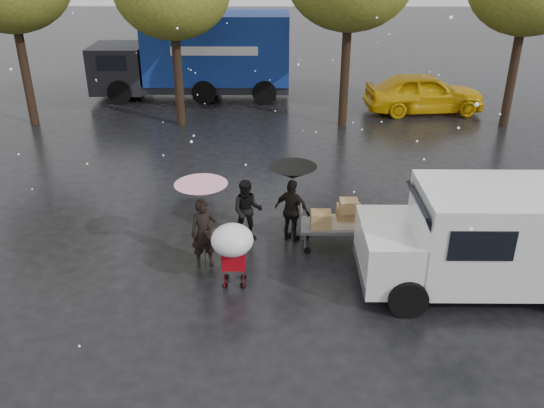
{
  "coord_description": "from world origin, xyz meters",
  "views": [
    {
      "loc": [
        0.06,
        -10.62,
        6.72
      ],
      "look_at": [
        -0.04,
        1.0,
        1.08
      ],
      "focal_mm": 38.0,
      "sensor_mm": 36.0,
      "label": 1
    }
  ],
  "objects_px": {
    "blue_truck": "(198,56)",
    "person_black": "(292,211)",
    "yellow_taxi": "(424,92)",
    "vendor_cart": "(337,219)",
    "white_van": "(494,238)",
    "person_pink": "(204,233)",
    "shopping_cart": "(233,243)"
  },
  "relations": [
    {
      "from": "person_black",
      "to": "shopping_cart",
      "type": "distance_m",
      "value": 2.39
    },
    {
      "from": "person_black",
      "to": "white_van",
      "type": "distance_m",
      "value": 4.41
    },
    {
      "from": "shopping_cart",
      "to": "blue_truck",
      "type": "xyz_separation_m",
      "value": [
        -2.48,
        14.66,
        0.69
      ]
    },
    {
      "from": "white_van",
      "to": "person_black",
      "type": "bearing_deg",
      "value": 153.79
    },
    {
      "from": "white_van",
      "to": "yellow_taxi",
      "type": "bearing_deg",
      "value": 83.04
    },
    {
      "from": "person_black",
      "to": "white_van",
      "type": "bearing_deg",
      "value": -175.7
    },
    {
      "from": "person_black",
      "to": "white_van",
      "type": "xyz_separation_m",
      "value": [
        3.94,
        -1.94,
        0.39
      ]
    },
    {
      "from": "blue_truck",
      "to": "person_black",
      "type": "bearing_deg",
      "value": -73.65
    },
    {
      "from": "vendor_cart",
      "to": "yellow_taxi",
      "type": "relative_size",
      "value": 0.33
    },
    {
      "from": "person_pink",
      "to": "blue_truck",
      "type": "relative_size",
      "value": 0.19
    },
    {
      "from": "person_pink",
      "to": "blue_truck",
      "type": "xyz_separation_m",
      "value": [
        -1.79,
        13.76,
        0.98
      ]
    },
    {
      "from": "person_pink",
      "to": "white_van",
      "type": "distance_m",
      "value": 5.92
    },
    {
      "from": "shopping_cart",
      "to": "person_pink",
      "type": "bearing_deg",
      "value": 127.21
    },
    {
      "from": "vendor_cart",
      "to": "white_van",
      "type": "relative_size",
      "value": 0.31
    },
    {
      "from": "vendor_cart",
      "to": "shopping_cart",
      "type": "relative_size",
      "value": 1.04
    },
    {
      "from": "person_black",
      "to": "white_van",
      "type": "relative_size",
      "value": 0.31
    },
    {
      "from": "blue_truck",
      "to": "yellow_taxi",
      "type": "relative_size",
      "value": 1.79
    },
    {
      "from": "person_black",
      "to": "yellow_taxi",
      "type": "relative_size",
      "value": 0.33
    },
    {
      "from": "white_van",
      "to": "blue_truck",
      "type": "relative_size",
      "value": 0.59
    },
    {
      "from": "white_van",
      "to": "shopping_cart",
      "type": "bearing_deg",
      "value": -179.05
    },
    {
      "from": "person_pink",
      "to": "yellow_taxi",
      "type": "distance_m",
      "value": 13.71
    },
    {
      "from": "person_black",
      "to": "yellow_taxi",
      "type": "xyz_separation_m",
      "value": [
        5.45,
        10.44,
        0.02
      ]
    },
    {
      "from": "person_pink",
      "to": "white_van",
      "type": "xyz_separation_m",
      "value": [
        5.85,
        -0.82,
        0.38
      ]
    },
    {
      "from": "yellow_taxi",
      "to": "blue_truck",
      "type": "bearing_deg",
      "value": 71.14
    },
    {
      "from": "person_pink",
      "to": "shopping_cart",
      "type": "distance_m",
      "value": 1.17
    },
    {
      "from": "person_pink",
      "to": "vendor_cart",
      "type": "distance_m",
      "value": 3.04
    },
    {
      "from": "blue_truck",
      "to": "yellow_taxi",
      "type": "distance_m",
      "value": 9.47
    },
    {
      "from": "vendor_cart",
      "to": "yellow_taxi",
      "type": "distance_m",
      "value": 11.64
    },
    {
      "from": "person_pink",
      "to": "person_black",
      "type": "distance_m",
      "value": 2.22
    },
    {
      "from": "white_van",
      "to": "blue_truck",
      "type": "distance_m",
      "value": 16.47
    },
    {
      "from": "person_pink",
      "to": "vendor_cart",
      "type": "bearing_deg",
      "value": -0.31
    },
    {
      "from": "white_van",
      "to": "blue_truck",
      "type": "xyz_separation_m",
      "value": [
        -7.65,
        14.58,
        0.6
      ]
    }
  ]
}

